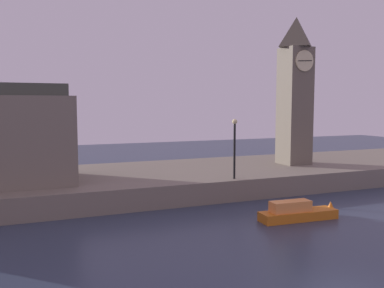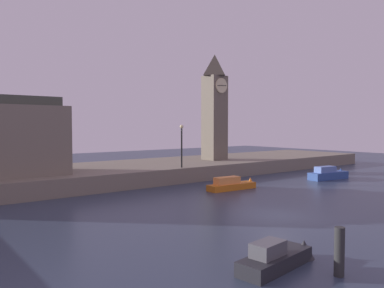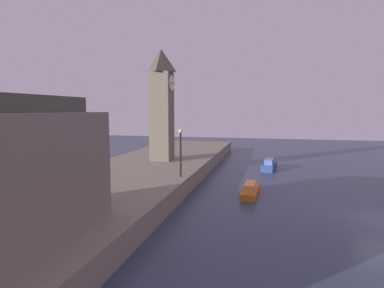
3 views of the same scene
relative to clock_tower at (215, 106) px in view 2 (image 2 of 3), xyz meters
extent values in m
plane|color=#2D384C|center=(-11.90, -19.35, -8.06)|extent=(120.00, 120.00, 0.00)
cube|color=slate|center=(-11.90, 0.65, -7.31)|extent=(70.00, 12.00, 1.50)
cube|color=#6B6051|center=(0.00, 0.01, -1.51)|extent=(2.31, 2.31, 10.10)
cylinder|color=beige|center=(0.00, -1.21, 2.31)|extent=(1.75, 0.12, 1.75)
cube|color=black|center=(0.00, -1.28, 2.31)|extent=(1.40, 0.04, 0.13)
pyramid|color=#4A4339|center=(0.00, 0.01, 4.83)|extent=(2.54, 2.54, 2.59)
cylinder|color=black|center=(-8.37, -4.57, -4.64)|extent=(0.16, 0.16, 3.85)
sphere|color=#F2E099|center=(-8.37, -4.57, -2.53)|extent=(0.36, 0.36, 0.36)
cylinder|color=#2D2D2D|center=(-17.72, -26.98, -7.14)|extent=(0.38, 0.38, 1.85)
cube|color=orange|center=(-7.38, -10.62, -7.79)|extent=(4.78, 1.50, 0.55)
cube|color=#FF9947|center=(-7.95, -10.62, -7.20)|extent=(2.45, 0.99, 0.63)
cone|color=orange|center=(-5.02, -10.62, -7.76)|extent=(1.16, 1.16, 1.18)
cube|color=#232328|center=(-18.97, -25.01, -7.77)|extent=(3.83, 1.63, 0.58)
cube|color=#515156|center=(-19.41, -25.01, -7.20)|extent=(1.53, 1.00, 0.56)
cone|color=#232328|center=(-17.11, -25.01, -7.74)|extent=(1.19, 1.19, 0.93)
cube|color=#2D4C93|center=(5.17, -12.18, -7.68)|extent=(4.91, 1.98, 0.77)
cube|color=#5B7AC1|center=(4.60, -12.18, -6.98)|extent=(2.46, 1.26, 0.63)
cone|color=#2D4C93|center=(7.56, -12.18, -7.64)|extent=(1.38, 1.38, 1.19)
camera|label=1|loc=(-22.17, -30.14, -1.37)|focal=38.83mm
camera|label=2|loc=(-30.63, -34.53, -2.46)|focal=35.58mm
camera|label=3|loc=(-35.14, -12.07, -0.65)|focal=30.00mm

